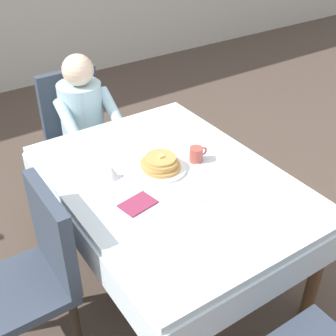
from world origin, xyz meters
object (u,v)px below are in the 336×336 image
Objects in this scene: diner_person at (84,118)px; plate_breakfast at (161,168)px; fork_left_of_plate at (133,182)px; dining_table_main at (171,192)px; breakfast_stack at (161,163)px; syrup_pitcher at (112,172)px; spoon_near_edge at (207,200)px; cup_coffee at (197,154)px; chair_left_side at (37,266)px; chair_diner at (77,127)px; knife_right_of_plate at (191,160)px.

diner_person reaches higher than plate_breakfast.
diner_person is 6.22× the size of fork_left_of_plate.
plate_breakfast is (0.00, 0.10, 0.10)m from dining_table_main.
plate_breakfast is at bearing 24.69° from breakfast_stack.
diner_person is at bearing 92.29° from breakfast_stack.
breakfast_stack is 0.27m from syrup_pitcher.
spoon_near_edge reaches higher than dining_table_main.
chair_left_side is at bearing -176.35° from cup_coffee.
cup_coffee is at bearing 16.28° from dining_table_main.
diner_person is 1.20× the size of chair_left_side.
diner_person is 4.00× the size of plate_breakfast.
chair_left_side is at bearing 57.94° from chair_diner.
fork_left_of_plate and knife_right_of_plate have the same top height.
knife_right_of_plate is (-0.02, 0.02, -0.04)m from cup_coffee.
cup_coffee is at bearing -98.96° from fork_left_of_plate.
diner_person is (-0.00, -0.16, 0.14)m from chair_diner.
chair_diner is 1.44m from spoon_near_edge.
breakfast_stack reaches higher than syrup_pitcher.
chair_diner is 1.12m from fork_left_of_plate.
diner_person reaches higher than breakfast_stack.
syrup_pitcher is 0.40× the size of knife_right_of_plate.
chair_diner is at bearing 107.40° from spoon_near_edge.
syrup_pitcher reaches higher than fork_left_of_plate.
fork_left_of_plate is (-0.40, 0.02, -0.04)m from cup_coffee.
breakfast_stack is at bearing 111.62° from spoon_near_edge.
dining_table_main is 7.62× the size of knife_right_of_plate.
diner_person is 0.97m from knife_right_of_plate.
knife_right_of_plate is at bearing 103.80° from diner_person.
spoon_near_edge is at bearing -151.72° from fork_left_of_plate.
syrup_pitcher reaches higher than plate_breakfast.
chair_left_side reaches higher than fork_left_of_plate.
diner_person reaches higher than cup_coffee.
cup_coffee reaches higher than spoon_near_edge.
diner_person is 9.91× the size of cup_coffee.
chair_diner reaches higher than cup_coffee.
spoon_near_edge is at bearing 93.76° from diner_person.
spoon_near_edge is (0.08, -1.42, 0.21)m from chair_diner.
cup_coffee is at bearing -13.84° from syrup_pitcher.
knife_right_of_plate is at bearing 101.89° from chair_diner.
cup_coffee is at bearing -129.95° from knife_right_of_plate.
plate_breakfast is 0.22m from cup_coffee.
chair_diner is 1.16m from cup_coffee.
chair_diner is at bearing 102.88° from cup_coffee.
chair_left_side is 1.02m from cup_coffee.
diner_person is 7.47× the size of spoon_near_edge.
syrup_pitcher is at bearing 166.16° from cup_coffee.
dining_table_main is 1.36× the size of diner_person.
dining_table_main is 0.17m from breakfast_stack.
breakfast_stack is 0.22m from cup_coffee.
dining_table_main is at bearing -119.36° from fork_left_of_plate.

